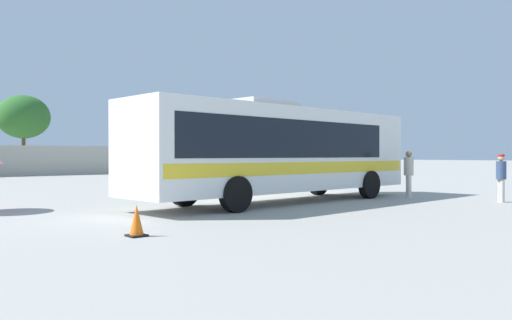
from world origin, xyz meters
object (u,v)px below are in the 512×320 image
(coach_bus_white_yellow, at_px, (278,149))
(traffic_cone_on_apron, at_px, (137,221))
(roadside_tree_midright, at_px, (23,117))
(passenger_waiting_on_apron, at_px, (501,175))
(attendant_by_bus_door, at_px, (409,172))

(coach_bus_white_yellow, xyz_separation_m, traffic_cone_on_apron, (-7.13, -3.50, -1.53))
(coach_bus_white_yellow, relative_size, roadside_tree_midright, 1.71)
(passenger_waiting_on_apron, distance_m, traffic_cone_on_apron, 13.21)
(attendant_by_bus_door, height_order, traffic_cone_on_apron, attendant_by_bus_door)
(passenger_waiting_on_apron, relative_size, roadside_tree_midright, 0.24)
(roadside_tree_midright, xyz_separation_m, traffic_cone_on_apron, (-8.74, -37.90, -4.66))
(passenger_waiting_on_apron, height_order, roadside_tree_midright, roadside_tree_midright)
(attendant_by_bus_door, xyz_separation_m, passenger_waiting_on_apron, (0.99, -3.01, -0.06))
(roadside_tree_midright, bearing_deg, attendant_by_bus_door, -84.67)
(roadside_tree_midright, height_order, traffic_cone_on_apron, roadside_tree_midright)
(coach_bus_white_yellow, bearing_deg, attendant_by_bus_door, -20.59)
(attendant_by_bus_door, height_order, roadside_tree_midright, roadside_tree_midright)
(roadside_tree_midright, bearing_deg, coach_bus_white_yellow, -92.69)
(passenger_waiting_on_apron, bearing_deg, roadside_tree_midright, 96.36)
(passenger_waiting_on_apron, bearing_deg, coach_bus_white_yellow, 140.79)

